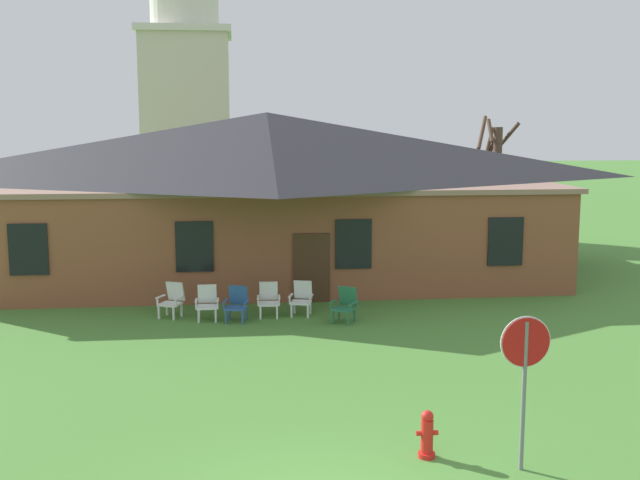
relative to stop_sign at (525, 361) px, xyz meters
name	(u,v)px	position (x,y,z in m)	size (l,w,h in m)	color
brick_building	(268,192)	(-3.23, 16.74, 1.18)	(19.67, 10.40, 5.74)	brown
dome_tower	(186,88)	(-7.09, 34.11, 5.61)	(5.18, 5.18, 16.33)	beige
stop_sign	(525,361)	(0.00, 0.00, 0.00)	(0.81, 0.08, 2.45)	slate
lawn_chair_by_porch	(172,299)	(-6.17, 10.38, -1.25)	(0.80, 0.84, 0.96)	white
lawn_chair_near_door	(207,302)	(-5.19, 9.93, -1.25)	(0.64, 0.67, 0.96)	white
lawn_chair_left_end	(237,303)	(-4.38, 9.71, -1.25)	(0.73, 0.77, 0.96)	#2D5693
lawn_chair_middle	(269,299)	(-3.50, 10.14, -1.25)	(0.66, 0.69, 0.96)	white
lawn_chair_right_end	(302,297)	(-2.56, 10.19, -1.25)	(0.74, 0.79, 0.96)	white
lawn_chair_far_side	(345,304)	(-1.45, 9.27, -1.25)	(0.83, 0.86, 0.96)	#28704C
bare_tree_beside_building	(495,179)	(6.38, 20.18, 1.33)	(1.90, 1.38, 5.69)	brown
fire_hydrant	(427,435)	(-1.35, 0.60, -1.37)	(0.36, 0.28, 0.79)	red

